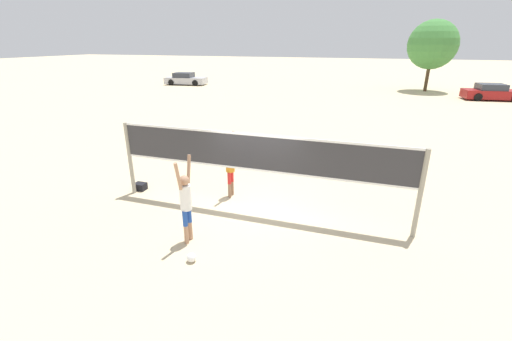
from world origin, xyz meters
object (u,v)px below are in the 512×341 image
at_px(player_blocker, 230,164).
at_px(gear_bag, 140,186).
at_px(parked_car_mid, 492,93).
at_px(volleyball, 191,257).
at_px(tree_left_cluster, 433,45).
at_px(volleyball_net, 256,158).
at_px(parked_car_near, 186,79).
at_px(player_spiker, 186,199).

bearing_deg(player_blocker, gear_bag, -80.41).
bearing_deg(parked_car_mid, volleyball, -121.54).
distance_m(gear_bag, tree_left_cluster, 32.34).
xyz_separation_m(volleyball, gear_bag, (-3.59, 3.04, 0.01)).
bearing_deg(volleyball_net, gear_bag, 176.52).
relative_size(gear_bag, parked_car_near, 0.08).
distance_m(player_spiker, volleyball, 1.37).
bearing_deg(tree_left_cluster, volleyball_net, -104.58).
bearing_deg(volleyball, volleyball_net, 77.62).
distance_m(volleyball_net, gear_bag, 4.48).
bearing_deg(player_blocker, player_spiker, 0.45).
relative_size(gear_bag, tree_left_cluster, 0.06).
distance_m(player_blocker, tree_left_cluster, 30.71).
height_order(volleyball, parked_car_near, parked_car_near).
relative_size(volleyball, parked_car_mid, 0.05).
relative_size(player_blocker, tree_left_cluster, 0.31).
bearing_deg(gear_bag, parked_car_mid, 56.82).
relative_size(player_spiker, gear_bag, 5.84).
xyz_separation_m(player_spiker, player_blocker, (-0.02, 2.82, -0.06)).
bearing_deg(gear_bag, volleyball, -40.23).
xyz_separation_m(parked_car_mid, tree_left_cluster, (-4.67, 4.23, 3.77)).
height_order(volleyball_net, gear_bag, volleyball_net).
bearing_deg(parked_car_near, tree_left_cluster, -1.14).
distance_m(gear_bag, parked_car_mid, 30.47).
height_order(volleyball_net, player_spiker, volleyball_net).
height_order(player_spiker, volleyball, player_spiker).
relative_size(gear_bag, parked_car_mid, 0.08).
distance_m(player_spiker, tree_left_cluster, 33.39).
bearing_deg(player_blocker, volleyball_net, 55.15).
xyz_separation_m(volleyball_net, volleyball, (-0.61, -2.78, -1.55)).
relative_size(player_spiker, player_blocker, 1.05).
height_order(parked_car_near, tree_left_cluster, tree_left_cluster).
bearing_deg(parked_car_mid, gear_bag, -130.09).
bearing_deg(parked_car_near, volleyball, -67.96).
relative_size(player_blocker, gear_bag, 5.57).
distance_m(player_spiker, parked_car_mid, 30.93).
xyz_separation_m(player_spiker, parked_car_mid, (13.57, 27.79, -0.55)).
bearing_deg(gear_bag, player_blocker, 9.59).
height_order(player_spiker, parked_car_mid, player_spiker).
relative_size(player_spiker, tree_left_cluster, 0.33).
height_order(player_blocker, gear_bag, player_blocker).
bearing_deg(tree_left_cluster, parked_car_mid, -42.13).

